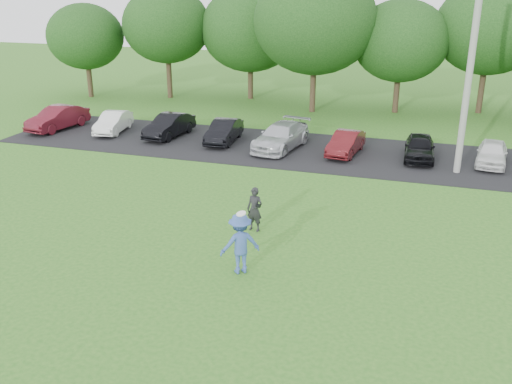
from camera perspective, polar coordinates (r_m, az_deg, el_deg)
ground at (r=16.36m, az=-3.73°, el=-8.42°), size 100.00×100.00×0.00m
parking_lot at (r=27.96m, az=5.89°, el=4.09°), size 32.00×6.50×0.03m
utility_pole at (r=25.18m, az=20.77°, el=12.65°), size 0.28×0.28×9.99m
frisbee_player at (r=16.16m, az=-1.60°, el=-5.17°), size 1.33×1.22×2.01m
camera_bystander at (r=18.84m, az=-0.13°, el=-1.75°), size 0.60×0.46×1.51m
parked_cars at (r=27.99m, az=4.99°, el=5.40°), size 30.42×4.48×1.26m
tree_row at (r=36.37m, az=11.92°, el=15.47°), size 42.39×9.85×8.64m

